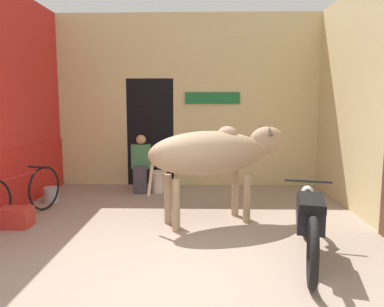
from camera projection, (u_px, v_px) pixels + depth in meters
ground_plane at (172, 273)px, 3.90m from camera, size 30.00×30.00×0.00m
wall_left_shopfront at (1, 104)px, 5.85m from camera, size 0.25×4.27×3.62m
wall_back_with_doorway at (177, 111)px, 8.16m from camera, size 5.50×0.93×3.62m
wall_right_with_door at (369, 102)px, 5.65m from camera, size 0.22×4.27×3.62m
cow at (215, 153)px, 5.45m from camera, size 2.19×1.30×1.44m
motorcycle_near at (309, 219)px, 4.21m from camera, size 0.69×2.07×0.80m
bicycle at (20, 195)px, 5.68m from camera, size 0.62×1.74×0.75m
shopkeeper_seated at (141, 162)px, 7.39m from camera, size 0.37×0.33×1.14m
plastic_stool at (158, 181)px, 7.39m from camera, size 0.34×0.34×0.43m
crate at (15, 217)px, 5.34m from camera, size 0.44×0.32×0.28m
bucket at (51, 194)px, 6.73m from camera, size 0.26×0.26×0.26m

